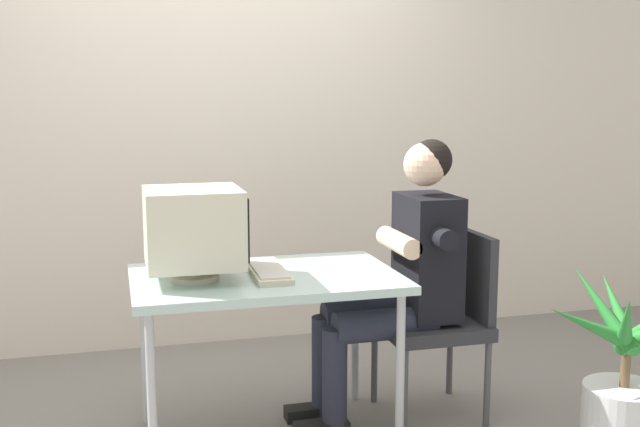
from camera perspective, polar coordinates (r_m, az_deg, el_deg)
wall_back at (r=4.57m, az=-3.90°, el=9.23°), size 8.00×0.10×3.00m
desk at (r=3.25m, az=-4.08°, el=-5.55°), size 1.11×0.72×0.72m
crt_monitor at (r=3.14m, az=-9.34°, el=-1.08°), size 0.39×0.37×0.37m
keyboard at (r=3.23m, az=-3.93°, el=-4.27°), size 0.15×0.44×0.03m
office_chair at (r=3.59m, az=9.17°, el=-7.26°), size 0.45×0.45×0.85m
person_seated at (r=3.46m, az=6.09°, el=-4.42°), size 0.75×0.54×1.28m
potted_plant at (r=3.52m, az=21.69°, el=-11.57°), size 0.73×0.64×0.76m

